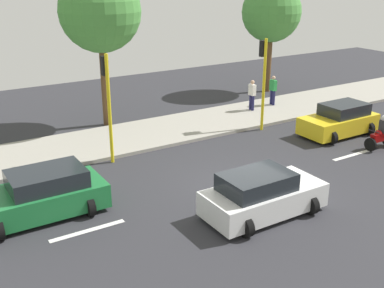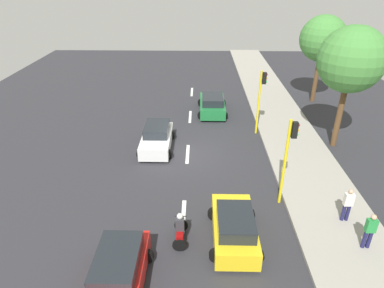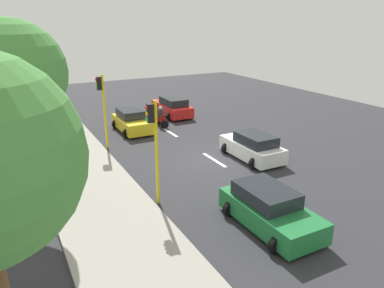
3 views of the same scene
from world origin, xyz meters
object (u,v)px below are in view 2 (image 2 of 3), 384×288
car_white (157,138)px  car_green (212,104)px  traffic_light_corner (261,94)px  street_tree_north (351,60)px  car_red (117,277)px  pedestrian_by_tree (370,230)px  car_yellow_cab (234,227)px  street_tree_center (323,39)px  motorcycle (180,229)px  pedestrian_near_signal (348,204)px  traffic_light_midblock (289,151)px

car_white → car_green: same height
traffic_light_corner → street_tree_north: size_ratio=0.59×
car_red → pedestrian_by_tree: size_ratio=2.61×
car_yellow_cab → car_white: bearing=117.0°
car_red → pedestrian_by_tree: (9.77, 2.23, 0.35)m
street_tree_center → traffic_light_corner: bearing=-131.4°
car_green → street_tree_north: size_ratio=0.56×
pedestrian_by_tree → traffic_light_corner: traffic_light_corner is taller
car_red → motorcycle: size_ratio=2.88×
pedestrian_near_signal → traffic_light_midblock: size_ratio=0.38×
pedestrian_by_tree → street_tree_center: street_tree_center is taller
car_red → traffic_light_corner: bearing=62.3°
motorcycle → car_red: bearing=-129.2°
car_green → street_tree_north: (7.84, -5.48, 4.92)m
motorcycle → street_tree_north: street_tree_north is taller
motorcycle → street_tree_north: bearing=43.1°
traffic_light_midblock → car_yellow_cab: bearing=-134.0°
traffic_light_corner → car_green: bearing=129.6°
car_red → car_green: size_ratio=1.04×
car_red → car_green: same height
car_yellow_cab → traffic_light_corner: 11.22m
car_green → traffic_light_corner: 5.33m
car_white → pedestrian_by_tree: pedestrian_by_tree is taller
motorcycle → traffic_light_midblock: (4.90, 2.81, 2.29)m
car_red → traffic_light_corner: size_ratio=0.98×
car_green → street_tree_north: 10.76m
car_yellow_cab → pedestrian_by_tree: (5.38, -0.45, 0.35)m
car_red → street_tree_center: street_tree_center is taller
motorcycle → traffic_light_corner: (4.90, 10.79, 2.29)m
car_yellow_cab → street_tree_center: street_tree_center is taller
motorcycle → pedestrian_by_tree: size_ratio=0.91×
car_red → pedestrian_near_signal: pedestrian_near_signal is taller
pedestrian_by_tree → pedestrian_near_signal: bearing=97.5°
traffic_light_corner → traffic_light_midblock: same height
traffic_light_corner → traffic_light_midblock: 7.98m
motorcycle → pedestrian_near_signal: 7.58m
car_yellow_cab → car_white: (-4.24, 8.33, 0.00)m
car_red → traffic_light_corner: (7.00, 13.37, 2.22)m
traffic_light_midblock → street_tree_center: bearing=68.2°
car_red → car_yellow_cab: same height
pedestrian_by_tree → street_tree_center: (3.06, 17.75, 4.27)m
car_yellow_cab → street_tree_center: bearing=64.0°
car_white → motorcycle: (1.96, -8.43, -0.07)m
car_white → traffic_light_corner: (6.86, 2.36, 2.22)m
car_green → motorcycle: motorcycle is taller
car_red → traffic_light_midblock: size_ratio=0.98×
car_yellow_cab → car_green: 14.43m
car_yellow_cab → pedestrian_by_tree: 5.41m
traffic_light_midblock → pedestrian_near_signal: bearing=-29.8°
car_green → traffic_light_corner: (3.09, -3.73, 2.22)m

